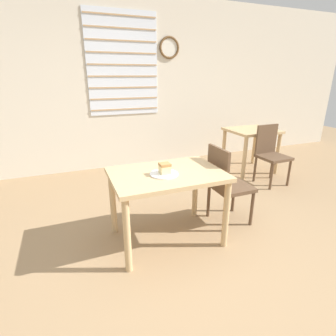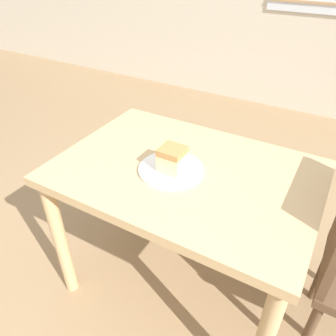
% 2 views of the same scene
% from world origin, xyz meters
% --- Properties ---
extents(ground_plane, '(14.00, 14.00, 0.00)m').
position_xyz_m(ground_plane, '(0.00, 0.00, 0.00)').
color(ground_plane, '#997A56').
extents(wall_back, '(10.00, 0.10, 2.80)m').
position_xyz_m(wall_back, '(0.00, 3.03, 1.41)').
color(wall_back, beige).
rests_on(wall_back, ground_plane).
extents(dining_table_near, '(1.04, 0.73, 0.71)m').
position_xyz_m(dining_table_near, '(-0.08, 0.58, 0.61)').
color(dining_table_near, tan).
rests_on(dining_table_near, ground_plane).
extents(dining_table_far, '(0.76, 0.68, 0.72)m').
position_xyz_m(dining_table_far, '(1.97, 1.93, 0.59)').
color(dining_table_far, tan).
rests_on(dining_table_far, ground_plane).
extents(chair_near_window, '(0.40, 0.40, 0.87)m').
position_xyz_m(chair_near_window, '(0.63, 0.64, 0.47)').
color(chair_near_window, brown).
rests_on(chair_near_window, ground_plane).
extents(chair_far_corner, '(0.42, 0.42, 0.87)m').
position_xyz_m(chair_far_corner, '(1.91, 1.40, 0.47)').
color(chair_far_corner, brown).
rests_on(chair_far_corner, ground_plane).
extents(plate, '(0.26, 0.26, 0.01)m').
position_xyz_m(plate, '(-0.12, 0.54, 0.72)').
color(plate, white).
rests_on(plate, dining_table_near).
extents(cake_slice, '(0.09, 0.09, 0.10)m').
position_xyz_m(cake_slice, '(-0.12, 0.53, 0.77)').
color(cake_slice, beige).
rests_on(cake_slice, plate).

